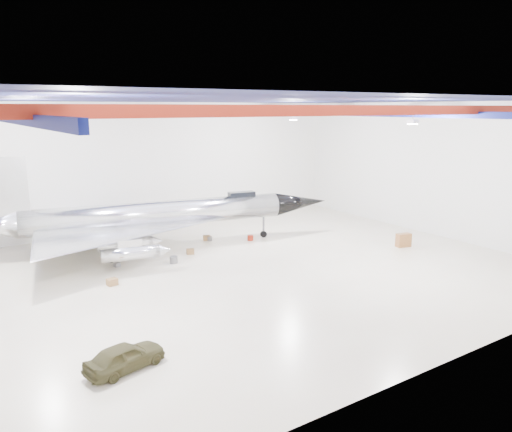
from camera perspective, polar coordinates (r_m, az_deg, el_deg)
floor at (r=32.41m, az=-3.64°, el=-6.70°), size 40.00×40.00×0.00m
wall_back at (r=44.61m, az=-13.39°, el=5.48°), size 40.00×0.00×40.00m
wall_right at (r=44.36m, az=19.39°, el=5.08°), size 0.00×30.00×30.00m
ceiling at (r=30.65m, az=-3.93°, el=13.14°), size 40.00×40.00×0.00m
ceiling_structure at (r=30.65m, az=-3.91°, el=11.87°), size 39.50×29.50×1.08m
jet_aircraft at (r=38.39m, az=-11.18°, el=-0.16°), size 26.79×18.08×7.36m
jeep at (r=21.84m, az=-14.76°, el=-15.27°), size 3.60×2.12×1.15m
desk at (r=40.18m, az=16.50°, el=-2.66°), size 1.23×0.79×1.04m
crate_ply at (r=31.66m, az=-16.12°, el=-7.24°), size 0.67×0.57×0.42m
engine_drum at (r=35.06m, az=-9.40°, el=-4.95°), size 0.59×0.59×0.48m
parts_bin at (r=40.65m, az=-5.65°, el=-2.50°), size 0.67×0.60×0.39m
crate_small at (r=35.17m, az=-15.59°, el=-5.38°), size 0.47×0.42×0.27m
tool_chest at (r=40.41m, az=-0.65°, el=-2.50°), size 0.56×0.56×0.43m
oil_barrel at (r=37.01m, az=-7.52°, el=-4.04°), size 0.66×0.60×0.38m
spares_box at (r=40.51m, az=-5.33°, el=-2.58°), size 0.47×0.47×0.35m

